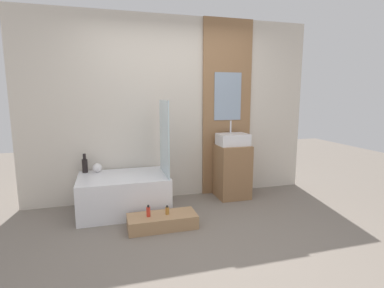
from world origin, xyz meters
TOP-DOWN VIEW (x-y plane):
  - ground_plane at (0.00, 0.00)m, footprint 12.00×12.00m
  - wall_tiled_back at (0.00, 1.58)m, footprint 4.20×0.06m
  - wall_wood_accent at (0.82, 1.53)m, footprint 0.76×0.04m
  - bathtub at (-0.77, 1.14)m, footprint 1.13×0.77m
  - glass_shower_screen at (-0.23, 1.08)m, footprint 0.01×0.60m
  - wooden_step_bench at (-0.37, 0.53)m, footprint 0.79×0.33m
  - vanity_cabinet at (0.82, 1.29)m, footprint 0.46×0.44m
  - sink at (0.82, 1.29)m, footprint 0.43×0.32m
  - vase_tall_dark at (-1.24, 1.44)m, footprint 0.07×0.07m
  - vase_round_light at (-1.09, 1.42)m, footprint 0.12×0.12m
  - bottle_soap_primary at (-0.53, 0.53)m, footprint 0.04×0.04m
  - bottle_soap_secondary at (-0.32, 0.53)m, footprint 0.04×0.04m

SIDE VIEW (x-z plane):
  - ground_plane at x=0.00m, z-range 0.00..0.00m
  - wooden_step_bench at x=-0.37m, z-range 0.00..0.15m
  - bottle_soap_secondary at x=-0.32m, z-range 0.15..0.25m
  - bottle_soap_primary at x=-0.53m, z-range 0.15..0.28m
  - bathtub at x=-0.77m, z-range 0.00..0.49m
  - vanity_cabinet at x=0.82m, z-range 0.00..0.78m
  - vase_round_light at x=-1.09m, z-range 0.48..0.60m
  - vase_tall_dark at x=-1.24m, z-range 0.46..0.71m
  - sink at x=0.82m, z-range 0.69..1.04m
  - glass_shower_screen at x=-0.23m, z-range 0.48..1.45m
  - wall_tiled_back at x=0.00m, z-range 0.00..2.60m
  - wall_wood_accent at x=0.82m, z-range 0.01..2.61m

